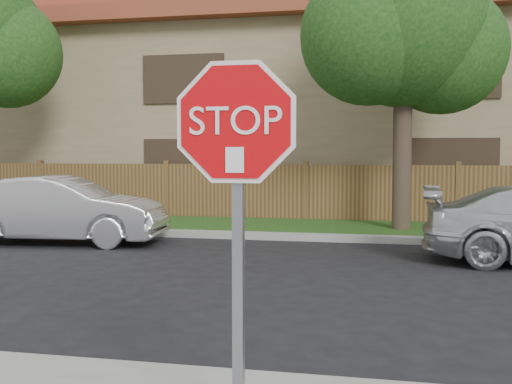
# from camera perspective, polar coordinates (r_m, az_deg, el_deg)

# --- Properties ---
(ground) EXTENTS (90.00, 90.00, 0.00)m
(ground) POSITION_cam_1_polar(r_m,az_deg,el_deg) (5.65, -9.71, -16.67)
(ground) COLOR black
(ground) RESTS_ON ground
(far_curb) EXTENTS (70.00, 0.30, 0.15)m
(far_curb) POSITION_cam_1_polar(r_m,az_deg,el_deg) (13.35, 3.06, -4.26)
(far_curb) COLOR gray
(far_curb) RESTS_ON ground
(grass_strip) EXTENTS (70.00, 3.00, 0.12)m
(grass_strip) POSITION_cam_1_polar(r_m,az_deg,el_deg) (14.97, 3.99, -3.43)
(grass_strip) COLOR #1E4714
(grass_strip) RESTS_ON ground
(fence) EXTENTS (70.00, 0.12, 1.60)m
(fence) POSITION_cam_1_polar(r_m,az_deg,el_deg) (16.48, 4.73, -0.17)
(fence) COLOR #51331C
(fence) RESTS_ON ground
(apartment_building) EXTENTS (35.20, 9.20, 7.20)m
(apartment_building) POSITION_cam_1_polar(r_m,az_deg,el_deg) (22.06, 6.50, 7.96)
(apartment_building) COLOR #8B7C56
(apartment_building) RESTS_ON ground
(tree_mid) EXTENTS (4.80, 3.90, 7.35)m
(tree_mid) POSITION_cam_1_polar(r_m,az_deg,el_deg) (14.79, 14.03, 15.12)
(tree_mid) COLOR #382B21
(tree_mid) RESTS_ON ground
(stop_sign) EXTENTS (1.01, 0.13, 2.55)m
(stop_sign) POSITION_cam_1_polar(r_m,az_deg,el_deg) (3.54, -1.87, 1.45)
(stop_sign) COLOR gray
(stop_sign) RESTS_ON sidewalk_near
(sedan_left) EXTENTS (4.49, 1.94, 1.44)m
(sedan_left) POSITION_cam_1_polar(r_m,az_deg,el_deg) (13.43, -18.02, -1.63)
(sedan_left) COLOR silver
(sedan_left) RESTS_ON ground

